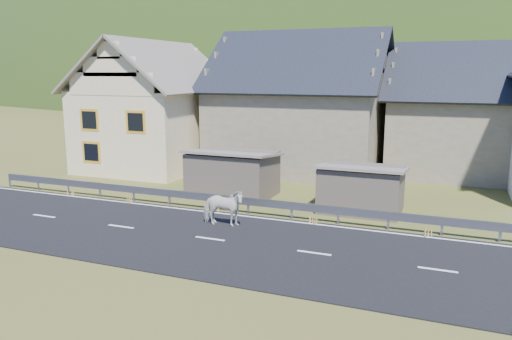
% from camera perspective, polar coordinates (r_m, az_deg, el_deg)
% --- Properties ---
extents(ground, '(160.00, 160.00, 0.00)m').
position_cam_1_polar(ground, '(18.83, -5.28, -7.94)').
color(ground, '#404B1D').
rests_on(ground, ground).
extents(road, '(60.00, 7.00, 0.04)m').
position_cam_1_polar(road, '(18.83, -5.28, -7.88)').
color(road, black).
rests_on(road, ground).
extents(lane_markings, '(60.00, 6.60, 0.01)m').
position_cam_1_polar(lane_markings, '(18.82, -5.28, -7.81)').
color(lane_markings, silver).
rests_on(lane_markings, road).
extents(guardrail, '(28.10, 0.09, 0.75)m').
position_cam_1_polar(guardrail, '(21.86, -0.91, -3.64)').
color(guardrail, '#93969B').
rests_on(guardrail, ground).
extents(shed_left, '(4.30, 3.30, 2.40)m').
position_cam_1_polar(shed_left, '(25.04, -2.65, -0.48)').
color(shed_left, brown).
rests_on(shed_left, ground).
extents(shed_right, '(3.80, 2.90, 2.20)m').
position_cam_1_polar(shed_right, '(22.71, 11.93, -2.19)').
color(shed_right, brown).
rests_on(shed_right, ground).
extents(house_cream, '(7.80, 9.80, 8.30)m').
position_cam_1_polar(house_cream, '(33.27, -11.45, 7.86)').
color(house_cream, '#FAE0B2').
rests_on(house_cream, ground).
extents(house_stone_a, '(10.80, 9.80, 8.90)m').
position_cam_1_polar(house_stone_a, '(32.18, 5.28, 8.42)').
color(house_stone_a, gray).
rests_on(house_stone_a, ground).
extents(house_stone_b, '(9.80, 8.80, 8.10)m').
position_cam_1_polar(house_stone_b, '(32.88, 23.39, 6.92)').
color(house_stone_b, gray).
rests_on(house_stone_b, ground).
extents(mountain, '(440.00, 280.00, 260.00)m').
position_cam_1_polar(mountain, '(197.57, 20.72, 2.84)').
color(mountain, '#243E15').
rests_on(mountain, ground).
extents(conifer_patch, '(76.00, 50.00, 28.00)m').
position_cam_1_polar(conifer_patch, '(140.78, -4.94, 11.07)').
color(conifer_patch, black).
rests_on(conifer_patch, ground).
extents(horse, '(1.01, 1.90, 1.54)m').
position_cam_1_polar(horse, '(20.09, -3.82, -4.27)').
color(horse, silver).
rests_on(horse, road).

